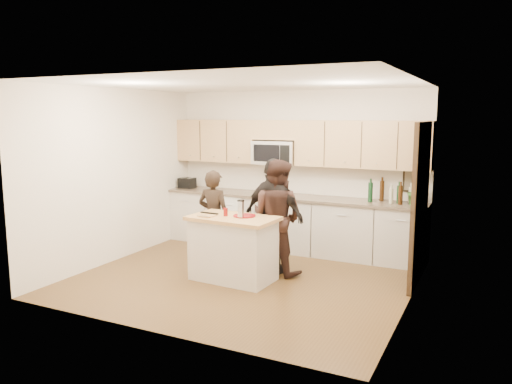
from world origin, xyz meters
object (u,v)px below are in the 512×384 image
at_px(island, 233,248).
at_px(woman_center, 277,217).
at_px(woman_right, 274,216).
at_px(woman_left, 214,217).
at_px(toaster, 187,183).

height_order(island, woman_center, woman_center).
bearing_deg(woman_right, woman_left, 12.30).
bearing_deg(woman_right, island, 68.39).
distance_m(woman_left, woman_center, 1.06).
height_order(toaster, woman_right, woman_right).
height_order(woman_left, woman_right, woman_right).
bearing_deg(woman_center, toaster, -18.78).
height_order(island, woman_right, woman_right).
bearing_deg(woman_center, woman_left, 8.98).
relative_size(island, woman_center, 0.74).
bearing_deg(island, woman_center, 56.30).
distance_m(island, toaster, 2.70).
relative_size(woman_left, woman_center, 0.88).
bearing_deg(woman_right, woman_center, -161.30).
height_order(woman_center, woman_right, woman_right).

